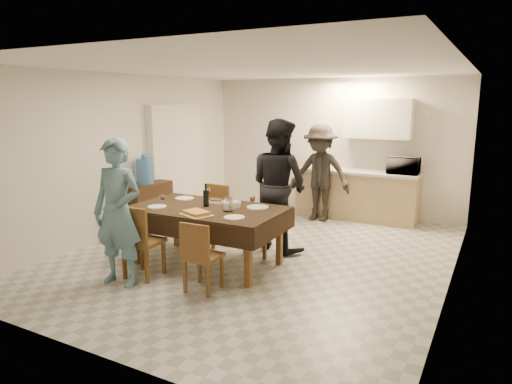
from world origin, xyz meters
TOP-DOWN VIEW (x-y plane):
  - floor at (0.00, 0.00)m, footprint 5.00×6.00m
  - ceiling at (0.00, 0.00)m, footprint 5.00×6.00m
  - wall_back at (0.00, 3.00)m, footprint 5.00×0.02m
  - wall_front at (0.00, -3.00)m, footprint 5.00×0.02m
  - wall_left at (-2.50, 0.00)m, footprint 0.02×6.00m
  - wall_right at (2.50, 0.00)m, footprint 0.02×6.00m
  - stub_partition at (-2.42, 1.20)m, footprint 0.15×1.40m
  - kitchen_base_cabinet at (0.60, 2.68)m, footprint 2.20×0.60m
  - kitchen_worktop at (0.60, 2.68)m, footprint 2.24×0.64m
  - upper_cabinet at (0.90, 2.82)m, footprint 1.20×0.34m
  - dining_table at (-0.46, -0.66)m, footprint 2.02×1.20m
  - chair_near_left at (-0.91, -1.49)m, footprint 0.45×0.45m
  - chair_near_right at (-0.01, -1.48)m, footprint 0.40×0.40m
  - chair_far_left at (-0.91, 0.01)m, footprint 0.44×0.44m
  - chair_far_right at (-0.01, -0.00)m, footprint 0.55×0.55m
  - console at (-2.28, 0.19)m, footprint 0.44×0.88m
  - water_jug at (-2.28, 0.19)m, footprint 0.28×0.28m
  - wine_bottle at (-0.51, -0.61)m, footprint 0.08×0.08m
  - water_pitcher at (-0.11, -0.71)m, footprint 0.12×0.12m
  - savoury_tart at (-0.36, -1.04)m, footprint 0.45×0.40m
  - salad_bowl at (-0.16, -0.48)m, footprint 0.20×0.20m
  - mushroom_dish at (-0.51, -0.38)m, footprint 0.20×0.20m
  - wine_glass_a at (-1.01, -0.91)m, footprint 0.08×0.08m
  - wine_glass_b at (0.09, -0.41)m, footprint 0.08×0.08m
  - wine_glass_c at (-0.66, -0.36)m, footprint 0.09×0.09m
  - plate_near_left at (-1.06, -0.96)m, footprint 0.24×0.24m
  - plate_near_right at (0.14, -0.96)m, footprint 0.25×0.25m
  - plate_far_left at (-1.06, -0.36)m, footprint 0.26×0.26m
  - plate_far_right at (0.14, -0.36)m, footprint 0.29×0.29m
  - microwave at (1.42, 2.68)m, footprint 0.53×0.36m
  - person_near at (-1.01, -1.71)m, footprint 0.69×0.50m
  - person_far at (0.09, 0.39)m, footprint 1.13×1.01m
  - person_kitchen at (0.04, 2.23)m, footprint 1.14×0.65m

SIDE VIEW (x-z plane):
  - floor at x=0.00m, z-range -0.01..0.01m
  - console at x=-2.28m, z-range 0.00..0.82m
  - kitchen_base_cabinet at x=0.60m, z-range 0.00..0.86m
  - chair_near_right at x=-0.01m, z-range 0.29..0.74m
  - chair_far_left at x=-0.91m, z-range 0.31..0.80m
  - chair_near_left at x=-0.91m, z-range 0.32..0.82m
  - chair_far_right at x=-0.01m, z-range 0.34..0.89m
  - dining_table at x=-0.46m, z-range 0.36..1.14m
  - plate_near_left at x=-1.06m, z-range 0.78..0.80m
  - plate_near_right at x=0.14m, z-range 0.78..0.80m
  - plate_far_left at x=-1.06m, z-range 0.78..0.80m
  - plate_far_right at x=0.14m, z-range 0.78..0.80m
  - mushroom_dish at x=-0.51m, z-range 0.78..0.82m
  - savoury_tart at x=-0.36m, z-range 0.78..0.83m
  - salad_bowl at x=-0.16m, z-range 0.78..0.86m
  - wine_glass_b at x=0.09m, z-range 0.78..0.96m
  - wine_glass_a at x=-1.01m, z-range 0.78..0.96m
  - water_pitcher at x=-0.11m, z-range 0.78..0.97m
  - person_near at x=-1.01m, z-range 0.00..1.76m
  - person_kitchen at x=0.04m, z-range 0.00..1.76m
  - wine_glass_c at x=-0.66m, z-range 0.78..0.98m
  - kitchen_worktop at x=0.60m, z-range 0.86..0.91m
  - wine_bottle at x=-0.51m, z-range 0.78..1.10m
  - person_far at x=0.09m, z-range 0.00..1.93m
  - water_jug at x=-2.28m, z-range 0.82..1.24m
  - stub_partition at x=-2.42m, z-range 0.00..2.10m
  - microwave at x=1.42m, z-range 0.91..1.20m
  - wall_back at x=0.00m, z-range 0.00..2.60m
  - wall_front at x=0.00m, z-range 0.00..2.60m
  - wall_left at x=-2.50m, z-range 0.00..2.60m
  - wall_right at x=2.50m, z-range 0.00..2.60m
  - upper_cabinet at x=0.90m, z-range 1.50..2.20m
  - ceiling at x=0.00m, z-range 2.59..2.61m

